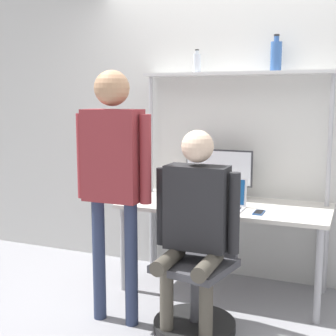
{
  "coord_description": "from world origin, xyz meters",
  "views": [
    {
      "loc": [
        0.98,
        -3.17,
        1.56
      ],
      "look_at": [
        -0.28,
        -0.14,
        1.07
      ],
      "focal_mm": 50.0,
      "sensor_mm": 36.0,
      "label": 1
    }
  ],
  "objects_px": {
    "office_chair": "(198,287)",
    "person_seated": "(195,215)",
    "bottle_clear": "(197,63)",
    "monitor": "(219,170)",
    "person_standing": "(113,164)",
    "bottle_blue": "(276,56)",
    "laptop": "(227,199)",
    "cell_phone": "(259,212)"
  },
  "relations": [
    {
      "from": "monitor",
      "to": "bottle_clear",
      "type": "distance_m",
      "value": 0.92
    },
    {
      "from": "person_seated",
      "to": "person_standing",
      "type": "relative_size",
      "value": 0.78
    },
    {
      "from": "office_chair",
      "to": "person_standing",
      "type": "xyz_separation_m",
      "value": [
        -0.56,
        -0.14,
        0.84
      ]
    },
    {
      "from": "cell_phone",
      "to": "bottle_blue",
      "type": "relative_size",
      "value": 0.53
    },
    {
      "from": "monitor",
      "to": "bottle_blue",
      "type": "bearing_deg",
      "value": 3.68
    },
    {
      "from": "office_chair",
      "to": "person_seated",
      "type": "height_order",
      "value": "person_seated"
    },
    {
      "from": "monitor",
      "to": "person_seated",
      "type": "relative_size",
      "value": 0.42
    },
    {
      "from": "laptop",
      "to": "bottle_clear",
      "type": "bearing_deg",
      "value": 137.31
    },
    {
      "from": "laptop",
      "to": "person_seated",
      "type": "bearing_deg",
      "value": -94.28
    },
    {
      "from": "office_chair",
      "to": "bottle_clear",
      "type": "bearing_deg",
      "value": 110.11
    },
    {
      "from": "monitor",
      "to": "bottle_clear",
      "type": "relative_size",
      "value": 2.97
    },
    {
      "from": "person_seated",
      "to": "person_standing",
      "type": "bearing_deg",
      "value": -170.78
    },
    {
      "from": "cell_phone",
      "to": "bottle_blue",
      "type": "bearing_deg",
      "value": 88.24
    },
    {
      "from": "monitor",
      "to": "person_standing",
      "type": "relative_size",
      "value": 0.33
    },
    {
      "from": "cell_phone",
      "to": "person_seated",
      "type": "xyz_separation_m",
      "value": [
        -0.31,
        -0.54,
        0.08
      ]
    },
    {
      "from": "monitor",
      "to": "cell_phone",
      "type": "distance_m",
      "value": 0.64
    },
    {
      "from": "bottle_clear",
      "to": "bottle_blue",
      "type": "bearing_deg",
      "value": 0.0
    },
    {
      "from": "cell_phone",
      "to": "bottle_blue",
      "type": "xyz_separation_m",
      "value": [
        0.01,
        0.43,
        1.17
      ]
    },
    {
      "from": "monitor",
      "to": "bottle_clear",
      "type": "xyz_separation_m",
      "value": [
        -0.21,
        0.03,
        0.9
      ]
    },
    {
      "from": "laptop",
      "to": "cell_phone",
      "type": "height_order",
      "value": "laptop"
    },
    {
      "from": "person_seated",
      "to": "person_standing",
      "type": "xyz_separation_m",
      "value": [
        -0.56,
        -0.09,
        0.32
      ]
    },
    {
      "from": "laptop",
      "to": "office_chair",
      "type": "distance_m",
      "value": 0.77
    },
    {
      "from": "monitor",
      "to": "office_chair",
      "type": "bearing_deg",
      "value": -81.95
    },
    {
      "from": "monitor",
      "to": "person_seated",
      "type": "bearing_deg",
      "value": -82.8
    },
    {
      "from": "bottle_blue",
      "to": "bottle_clear",
      "type": "height_order",
      "value": "bottle_blue"
    },
    {
      "from": "monitor",
      "to": "person_standing",
      "type": "xyz_separation_m",
      "value": [
        -0.44,
        -1.04,
        0.16
      ]
    },
    {
      "from": "laptop",
      "to": "bottle_blue",
      "type": "xyz_separation_m",
      "value": [
        0.28,
        0.35,
        1.11
      ]
    },
    {
      "from": "office_chair",
      "to": "bottle_blue",
      "type": "relative_size",
      "value": 3.27
    },
    {
      "from": "laptop",
      "to": "bottle_clear",
      "type": "relative_size",
      "value": 1.45
    },
    {
      "from": "bottle_clear",
      "to": "monitor",
      "type": "bearing_deg",
      "value": -7.66
    },
    {
      "from": "laptop",
      "to": "bottle_clear",
      "type": "xyz_separation_m",
      "value": [
        -0.38,
        0.35,
        1.07
      ]
    },
    {
      "from": "person_standing",
      "to": "bottle_blue",
      "type": "xyz_separation_m",
      "value": [
        0.88,
        1.06,
        0.77
      ]
    },
    {
      "from": "cell_phone",
      "to": "person_seated",
      "type": "bearing_deg",
      "value": -120.0
    },
    {
      "from": "office_chair",
      "to": "monitor",
      "type": "bearing_deg",
      "value": 98.05
    },
    {
      "from": "office_chair",
      "to": "bottle_clear",
      "type": "relative_size",
      "value": 4.78
    },
    {
      "from": "person_seated",
      "to": "person_standing",
      "type": "height_order",
      "value": "person_standing"
    },
    {
      "from": "cell_phone",
      "to": "bottle_clear",
      "type": "height_order",
      "value": "bottle_clear"
    },
    {
      "from": "laptop",
      "to": "person_standing",
      "type": "relative_size",
      "value": 0.16
    },
    {
      "from": "monitor",
      "to": "office_chair",
      "type": "height_order",
      "value": "monitor"
    },
    {
      "from": "person_standing",
      "to": "bottle_blue",
      "type": "height_order",
      "value": "bottle_blue"
    },
    {
      "from": "laptop",
      "to": "office_chair",
      "type": "relative_size",
      "value": 0.3
    },
    {
      "from": "office_chair",
      "to": "person_standing",
      "type": "relative_size",
      "value": 0.53
    }
  ]
}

